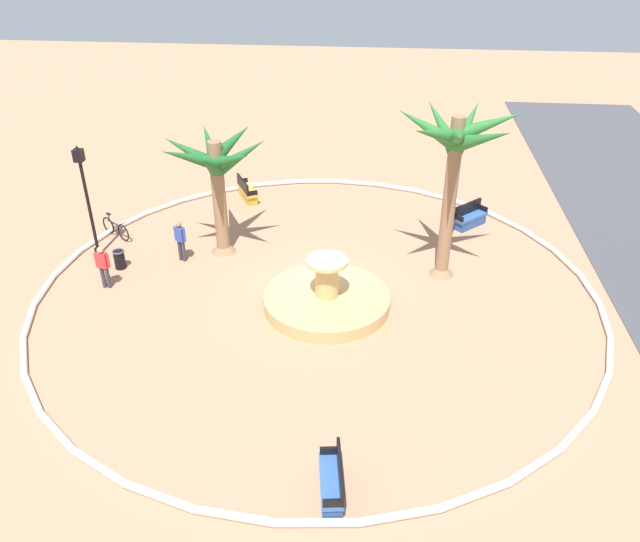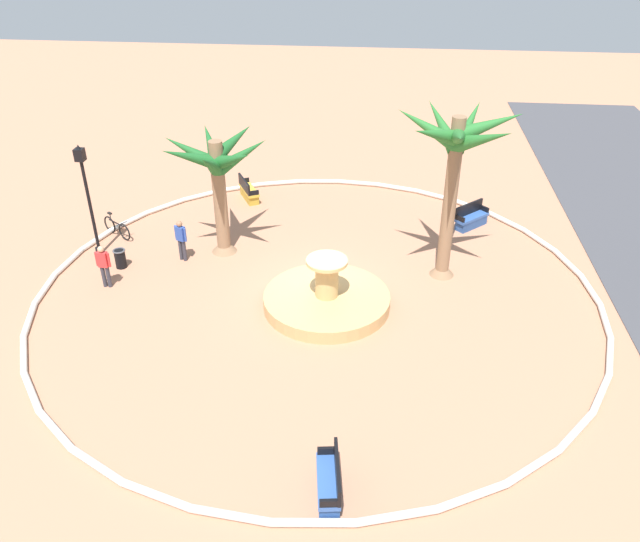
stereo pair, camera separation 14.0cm
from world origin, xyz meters
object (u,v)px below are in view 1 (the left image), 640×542
Objects in this scene: palm_tree_near_fountain at (216,169)px; person_cyclist_photo at (180,239)px; fountain at (327,299)px; trash_bin at (119,259)px; bench_north at (247,192)px; bench_west at (332,484)px; lamppost at (86,194)px; palm_tree_by_curb at (455,153)px; bench_east at (470,219)px; person_cyclist_helmet at (103,265)px; bicycle_red_frame at (116,228)px.

palm_tree_near_fountain is 2.95m from person_cyclist_photo.
trash_bin is at bearing -102.91° from fountain.
fountain is at bearing 27.67° from bench_north.
bench_west is 1.01× the size of person_cyclist_photo.
bench_north is 0.38× the size of lamppost.
fountain is at bearing 65.74° from person_cyclist_photo.
bench_east is (-4.00, 1.42, -4.28)m from palm_tree_by_curb.
person_cyclist_photo reaches higher than bench_north.
bench_east is 0.92× the size of person_cyclist_photo.
palm_tree_by_curb reaches higher than palm_tree_near_fountain.
palm_tree_by_curb is 11.44m from bench_west.
palm_tree_by_curb is at bearing 89.22° from lamppost.
trash_bin is (6.40, -3.50, 0.04)m from bench_north.
bench_west is (14.13, -4.59, 0.00)m from bench_east.
trash_bin is 0.45× the size of person_cyclist_helmet.
lamppost is (-0.18, -12.94, -2.06)m from palm_tree_by_curb.
palm_tree_near_fountain is 2.84× the size of bench_west.
palm_tree_by_curb reaches higher than bicycle_red_frame.
bench_west is at bearing 32.24° from person_cyclist_photo.
bench_east is 0.93× the size of person_cyclist_helmet.
fountain is 8.00m from trash_bin.
trash_bin is 2.58m from bicycle_red_frame.
person_cyclist_photo is at bearing 109.79° from trash_bin.
person_cyclist_photo is at bearing 63.41° from bicycle_red_frame.
palm_tree_by_curb is 4.07× the size of bench_east.
bench_north is (-1.74, -9.67, 0.00)m from bench_east.
person_cyclist_photo reaches higher than trash_bin.
palm_tree_by_curb is at bearing 162.60° from bench_west.
bicycle_red_frame is (-1.69, -12.80, -4.25)m from palm_tree_by_curb.
bicycle_red_frame is at bearing -48.33° from bench_north.
fountain is 0.96× the size of lamppost.
bench_north is (-15.87, -5.08, 0.00)m from bench_west.
lamppost is 3.70m from person_cyclist_photo.
trash_bin is 0.50× the size of bicycle_red_frame.
person_cyclist_helmet is at bearing -65.50° from bench_east.
bench_east reaches higher than trash_bin.
bicycle_red_frame is at bearing -80.78° from bench_east.
person_cyclist_photo is (-10.23, -6.45, 0.56)m from bench_west.
lamppost is 6.02× the size of trash_bin.
person_cyclist_helmet reaches higher than bench_north.
bicycle_red_frame is at bearing -164.08° from person_cyclist_helmet.
person_cyclist_helmet is at bearing -133.46° from bench_west.
bicycle_red_frame is at bearing -140.83° from bench_west.
bicycle_red_frame is (-1.52, 0.14, -2.19)m from lamppost.
person_cyclist_helmet is at bearing -50.17° from palm_tree_near_fountain.
bench_west is (11.04, 5.08, -3.04)m from palm_tree_near_fountain.
bench_west is at bearing 17.75° from bench_north.
person_cyclist_helmet is (2.00, -11.75, -3.73)m from palm_tree_by_curb.
fountain is at bearing 77.09° from trash_bin.
person_cyclist_photo is at bearing 88.78° from lamppost.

